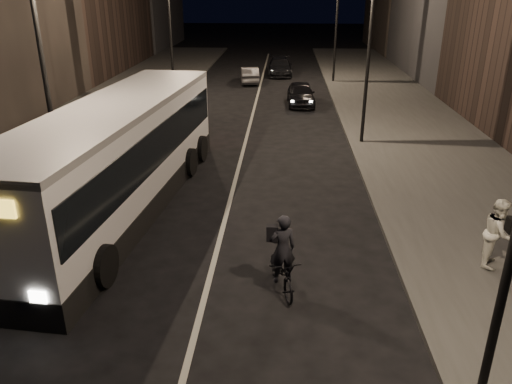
# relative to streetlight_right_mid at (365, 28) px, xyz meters

# --- Properties ---
(ground) EXTENTS (180.00, 180.00, 0.00)m
(ground) POSITION_rel_streetlight_right_mid_xyz_m (-5.33, -12.00, -5.36)
(ground) COLOR black
(ground) RESTS_ON ground
(sidewalk_right) EXTENTS (7.00, 70.00, 0.16)m
(sidewalk_right) POSITION_rel_streetlight_right_mid_xyz_m (3.17, 2.00, -5.28)
(sidewalk_right) COLOR #373735
(sidewalk_right) RESTS_ON ground
(sidewalk_left) EXTENTS (7.00, 70.00, 0.16)m
(sidewalk_left) POSITION_rel_streetlight_right_mid_xyz_m (-13.83, 2.00, -5.28)
(sidewalk_left) COLOR #373735
(sidewalk_left) RESTS_ON ground
(streetlight_right_mid) EXTENTS (1.20, 0.44, 8.12)m
(streetlight_right_mid) POSITION_rel_streetlight_right_mid_xyz_m (0.00, 0.00, 0.00)
(streetlight_right_mid) COLOR black
(streetlight_right_mid) RESTS_ON sidewalk_right
(streetlight_right_far) EXTENTS (1.20, 0.44, 8.12)m
(streetlight_right_far) POSITION_rel_streetlight_right_mid_xyz_m (0.00, 16.00, 0.00)
(streetlight_right_far) COLOR black
(streetlight_right_far) RESTS_ON sidewalk_right
(streetlight_left_near) EXTENTS (1.20, 0.44, 8.12)m
(streetlight_left_near) POSITION_rel_streetlight_right_mid_xyz_m (-10.66, -8.00, 0.00)
(streetlight_left_near) COLOR black
(streetlight_left_near) RESTS_ON sidewalk_left
(streetlight_left_far) EXTENTS (1.20, 0.44, 8.12)m
(streetlight_left_far) POSITION_rel_streetlight_right_mid_xyz_m (-10.66, 10.00, 0.00)
(streetlight_left_far) COLOR black
(streetlight_left_far) RESTS_ON sidewalk_left
(city_bus) EXTENTS (4.11, 13.60, 3.61)m
(city_bus) POSITION_rel_streetlight_right_mid_xyz_m (-8.93, -7.79, -3.39)
(city_bus) COLOR silver
(city_bus) RESTS_ON ground
(cyclist_on_bicycle) EXTENTS (1.17, 1.99, 2.16)m
(cyclist_on_bicycle) POSITION_rel_streetlight_right_mid_xyz_m (-3.43, -12.58, -4.64)
(cyclist_on_bicycle) COLOR black
(cyclist_on_bicycle) RESTS_ON ground
(pedestrian_woman) EXTENTS (1.03, 1.14, 1.90)m
(pedestrian_woman) POSITION_rel_streetlight_right_mid_xyz_m (2.23, -11.25, -4.25)
(pedestrian_woman) COLOR silver
(pedestrian_woman) RESTS_ON sidewalk_right
(car_near) EXTENTS (1.79, 4.16, 1.40)m
(car_near) POSITION_rel_streetlight_right_mid_xyz_m (-2.44, 8.37, -4.66)
(car_near) COLOR black
(car_near) RESTS_ON ground
(car_mid) EXTENTS (1.76, 3.89, 1.24)m
(car_mid) POSITION_rel_streetlight_right_mid_xyz_m (-6.22, 15.69, -4.74)
(car_mid) COLOR #333336
(car_mid) RESTS_ON ground
(car_far) EXTENTS (2.12, 4.87, 1.39)m
(car_far) POSITION_rel_streetlight_right_mid_xyz_m (-3.92, 19.42, -4.66)
(car_far) COLOR black
(car_far) RESTS_ON ground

